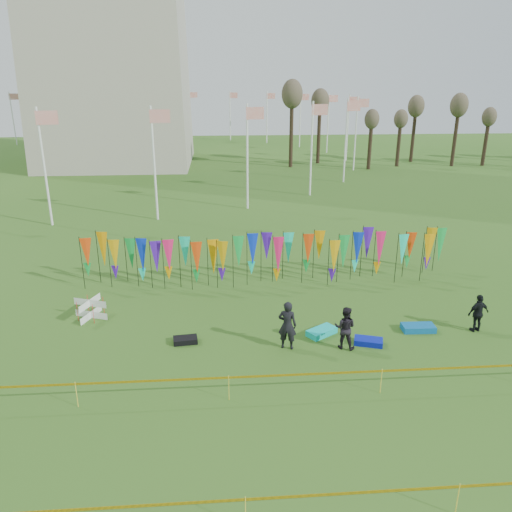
{
  "coord_description": "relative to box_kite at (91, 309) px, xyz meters",
  "views": [
    {
      "loc": [
        -2.28,
        -14.8,
        9.59
      ],
      "look_at": [
        -0.69,
        6.0,
        2.25
      ],
      "focal_mm": 35.0,
      "sensor_mm": 36.0,
      "label": 1
    }
  ],
  "objects": [
    {
      "name": "ground",
      "position": [
        7.83,
        -4.91,
        -0.44
      ],
      "size": [
        160.0,
        160.0,
        0.0
      ],
      "primitive_type": "plane",
      "color": "#2D5818",
      "rests_on": "ground"
    },
    {
      "name": "person_right",
      "position": [
        15.82,
        -2.36,
        0.35
      ],
      "size": [
        1.02,
        0.71,
        1.59
      ],
      "primitive_type": "imported",
      "rotation": [
        0.0,
        0.0,
        3.35
      ],
      "color": "black",
      "rests_on": "ground"
    },
    {
      "name": "caution_tape_far",
      "position": [
        7.61,
        -11.09,
        0.34
      ],
      "size": [
        26.0,
        0.02,
        0.9
      ],
      "color": "#F3BD05",
      "rests_on": "ground"
    },
    {
      "name": "kite_bag_turquoise",
      "position": [
        9.52,
        -2.18,
        -0.32
      ],
      "size": [
        1.35,
        1.18,
        0.24
      ],
      "primitive_type": "cube",
      "rotation": [
        0.0,
        0.0,
        0.59
      ],
      "color": "#0DD1C8",
      "rests_on": "ground"
    },
    {
      "name": "flagpole_ring",
      "position": [
        -6.17,
        43.09,
        3.56
      ],
      "size": [
        57.4,
        56.16,
        8.0
      ],
      "color": "white",
      "rests_on": "ground"
    },
    {
      "name": "person_left",
      "position": [
        7.99,
        -3.13,
        0.52
      ],
      "size": [
        0.82,
        0.69,
        1.92
      ],
      "primitive_type": "imported",
      "rotation": [
        0.0,
        0.0,
        2.84
      ],
      "color": "black",
      "rests_on": "ground"
    },
    {
      "name": "kite_bag_black",
      "position": [
        4.12,
        -2.43,
        -0.33
      ],
      "size": [
        0.97,
        0.63,
        0.21
      ],
      "primitive_type": "cube",
      "rotation": [
        0.0,
        0.0,
        0.11
      ],
      "color": "black",
      "rests_on": "ground"
    },
    {
      "name": "caution_tape_near",
      "position": [
        7.61,
        -6.24,
        0.34
      ],
      "size": [
        26.0,
        0.02,
        0.9
      ],
      "color": "#F3BD05",
      "rests_on": "ground"
    },
    {
      "name": "box_kite",
      "position": [
        0.0,
        0.0,
        0.0
      ],
      "size": [
        0.79,
        0.79,
        0.88
      ],
      "rotation": [
        0.0,
        0.0,
        -0.36
      ],
      "color": "red",
      "rests_on": "ground"
    },
    {
      "name": "kite_bag_blue",
      "position": [
        11.16,
        -3.09,
        -0.33
      ],
      "size": [
        1.19,
        0.86,
        0.22
      ],
      "primitive_type": "cube",
      "rotation": [
        0.0,
        0.0,
        -0.31
      ],
      "color": "#0B1BB3",
      "rests_on": "ground"
    },
    {
      "name": "kite_bag_teal",
      "position": [
        13.5,
        -2.16,
        -0.31
      ],
      "size": [
        1.32,
        0.67,
        0.25
      ],
      "primitive_type": "cube",
      "rotation": [
        0.0,
        0.0,
        -0.03
      ],
      "color": "#0B60A7",
      "rests_on": "ground"
    },
    {
      "name": "tree_line",
      "position": [
        39.83,
        39.09,
        5.73
      ],
      "size": [
        53.92,
        1.92,
        7.84
      ],
      "color": "#34271A",
      "rests_on": "ground"
    },
    {
      "name": "banner_row",
      "position": [
        8.11,
        3.58,
        1.18
      ],
      "size": [
        18.64,
        0.64,
        2.5
      ],
      "color": "black",
      "rests_on": "ground"
    },
    {
      "name": "person_mid",
      "position": [
        10.16,
        -3.27,
        0.4
      ],
      "size": [
        0.94,
        0.77,
        1.68
      ],
      "primitive_type": "imported",
      "rotation": [
        0.0,
        0.0,
        2.76
      ],
      "color": "black",
      "rests_on": "ground"
    }
  ]
}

